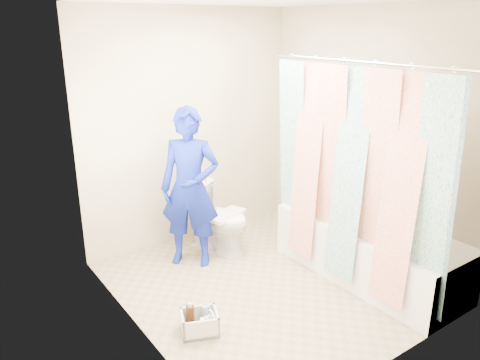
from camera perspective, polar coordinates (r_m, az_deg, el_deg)
floor at (r=4.33m, az=3.23°, el=-12.46°), size 2.60×2.60×0.00m
wall_back at (r=4.90m, az=-6.09°, el=6.33°), size 2.40×0.02×2.40m
wall_front at (r=3.00m, az=19.31°, el=-2.49°), size 2.40×0.02×2.40m
wall_left at (r=3.26m, az=-13.10°, el=-0.28°), size 0.02×2.60×2.40m
wall_right at (r=4.68m, az=15.12°, el=5.22°), size 0.02×2.60×2.40m
bathtub at (r=4.48m, az=15.40°, el=-8.13°), size 0.70×1.75×0.50m
curtain_rod at (r=3.78m, az=14.32°, el=13.81°), size 0.02×1.90×0.02m
shower_curtain at (r=3.96m, az=13.26°, el=0.29°), size 0.06×1.75×1.80m
toilet at (r=4.77m, az=-2.75°, el=-4.63°), size 0.59×0.78×0.70m
tank_lid at (r=4.69m, az=-1.68°, el=-4.26°), size 0.47×0.32×0.03m
tank_internals at (r=4.73m, az=-4.89°, el=-0.47°), size 0.16×0.08×0.23m
plumber at (r=4.40m, az=-6.11°, el=-1.00°), size 0.66×0.64×1.53m
cleaning_caddy at (r=3.70m, az=-4.81°, el=-17.00°), size 0.34×0.31×0.21m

